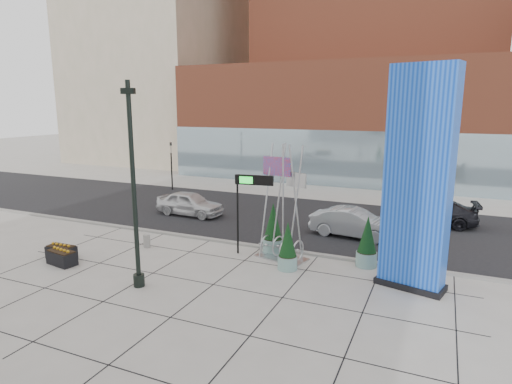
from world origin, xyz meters
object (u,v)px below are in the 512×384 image
at_px(car_silver_mid, 354,223).
at_px(public_art_sculpture, 282,229).
at_px(lamp_post, 135,206).
at_px(car_white_west, 190,204).
at_px(overhead_street_sign, 250,187).
at_px(concrete_bollard, 147,241).
at_px(blue_pylon, 418,184).

bearing_deg(car_silver_mid, public_art_sculpture, 158.38).
bearing_deg(lamp_post, car_white_west, 111.96).
xyz_separation_m(lamp_post, car_silver_mid, (6.62, 10.09, -2.53)).
bearing_deg(public_art_sculpture, overhead_street_sign, -159.87).
bearing_deg(car_silver_mid, car_white_west, 93.27).
distance_m(public_art_sculpture, overhead_street_sign, 2.50).
bearing_deg(lamp_post, car_silver_mid, 56.72).
bearing_deg(overhead_street_sign, car_white_west, 133.64).
distance_m(public_art_sculpture, concrete_bollard, 7.13).
bearing_deg(car_white_west, concrete_bollard, -164.05).
distance_m(lamp_post, car_silver_mid, 12.33).
bearing_deg(lamp_post, public_art_sculpture, 51.87).
relative_size(public_art_sculpture, concrete_bollard, 8.10).
relative_size(concrete_bollard, overhead_street_sign, 0.17).
distance_m(concrete_bollard, car_silver_mid, 11.16).
relative_size(concrete_bollard, car_white_west, 0.15).
relative_size(blue_pylon, concrete_bollard, 12.80).
distance_m(blue_pylon, public_art_sculpture, 6.54).
height_order(public_art_sculpture, car_silver_mid, public_art_sculpture).
bearing_deg(blue_pylon, car_white_west, 170.94).
bearing_deg(car_white_west, overhead_street_sign, -125.29).
height_order(blue_pylon, public_art_sculpture, blue_pylon).
xyz_separation_m(blue_pylon, lamp_post, (-10.02, -4.31, -0.89)).
bearing_deg(concrete_bollard, car_silver_mid, 32.80).
relative_size(overhead_street_sign, car_silver_mid, 0.83).
xyz_separation_m(overhead_street_sign, car_silver_mid, (4.02, 4.97, -2.60)).
bearing_deg(concrete_bollard, public_art_sculpture, 10.38).
relative_size(public_art_sculpture, car_silver_mid, 1.16).
height_order(blue_pylon, concrete_bollard, blue_pylon).
xyz_separation_m(public_art_sculpture, car_silver_mid, (2.45, 4.77, -0.66)).
relative_size(lamp_post, car_white_west, 1.76).
relative_size(blue_pylon, public_art_sculpture, 1.58).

